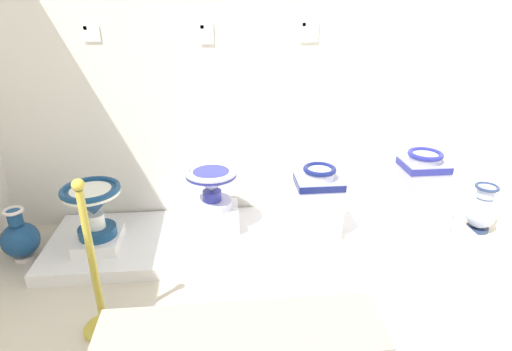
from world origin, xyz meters
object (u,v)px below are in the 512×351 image
plinth_block_slender_white (213,218)px  info_placard_first (91,33)px  antique_toilet_central_ornate (318,192)px  decorative_vase_spare (482,210)px  info_placard_third (309,31)px  plinth_block_central_ornate (316,224)px  info_placard_second (207,33)px  antique_toilet_slender_white (211,182)px  antique_toilet_tall_cobalt (93,203)px  plinth_block_rightmost (416,211)px  stanchion_post_near_left (97,286)px  antique_toilet_rightmost (422,175)px  plinth_block_tall_cobalt (99,240)px  decorative_vase_companion (20,238)px

plinth_block_slender_white → info_placard_first: 1.58m
plinth_block_slender_white → antique_toilet_central_ornate: 0.82m
info_placard_first → decorative_vase_spare: bearing=-8.0°
info_placard_third → plinth_block_central_ornate: bearing=-87.2°
plinth_block_slender_white → info_placard_second: size_ratio=2.58×
info_placard_second → antique_toilet_slender_white: bearing=-91.2°
plinth_block_slender_white → plinth_block_central_ornate: bearing=-9.3°
antique_toilet_central_ornate → decorative_vase_spare: 1.37m
plinth_block_central_ornate → antique_toilet_slender_white: bearing=170.7°
plinth_block_central_ornate → antique_toilet_tall_cobalt: bearing=-178.4°
info_placard_second → decorative_vase_spare: 2.53m
antique_toilet_slender_white → info_placard_second: 1.07m
plinth_block_rightmost → stanchion_post_near_left: bearing=-159.0°
antique_toilet_tall_cobalt → stanchion_post_near_left: bearing=-75.3°
antique_toilet_tall_cobalt → plinth_block_central_ornate: (1.59, 0.04, -0.28)m
antique_toilet_central_ornate → plinth_block_slender_white: bearing=170.7°
antique_toilet_central_ornate → info_placard_first: 1.96m
antique_toilet_rightmost → info_placard_first: info_placard_first is taller
info_placard_first → info_placard_second: (0.80, 0.00, -0.01)m
stanchion_post_near_left → plinth_block_tall_cobalt: bearing=104.7°
plinth_block_tall_cobalt → decorative_vase_spare: bearing=1.8°
antique_toilet_central_ornate → plinth_block_rightmost: size_ratio=1.01×
info_placard_first → plinth_block_central_ornate: bearing=-16.3°
plinth_block_rightmost → info_placard_third: bearing=153.4°
antique_toilet_central_ornate → info_placard_first: bearing=163.7°
decorative_vase_companion → stanchion_post_near_left: bearing=-46.2°
decorative_vase_companion → antique_toilet_tall_cobalt: bearing=-2.6°
antique_toilet_slender_white → plinth_block_central_ornate: (0.78, -0.13, -0.32)m
plinth_block_tall_cobalt → antique_toilet_slender_white: 0.90m
antique_toilet_rightmost → info_placard_second: (-1.57, 0.41, 0.99)m
plinth_block_central_ornate → info_placard_third: size_ratio=2.11×
decorative_vase_companion → stanchion_post_near_left: stanchion_post_near_left is taller
antique_toilet_central_ornate → info_placard_second: bearing=149.2°
info_placard_first → info_placard_third: bearing=0.0°
info_placard_third → plinth_block_tall_cobalt: bearing=-162.3°
antique_toilet_tall_cobalt → antique_toilet_slender_white: 0.84m
plinth_block_central_ornate → decorative_vase_spare: 1.35m
decorative_vase_spare → info_placard_third: bearing=163.4°
plinth_block_tall_cobalt → plinth_block_rightmost: 2.40m
plinth_block_tall_cobalt → antique_toilet_tall_cobalt: (-0.00, 0.00, 0.30)m
decorative_vase_companion → stanchion_post_near_left: 1.08m
antique_toilet_central_ornate → antique_toilet_slender_white: bearing=170.7°
plinth_block_central_ornate → plinth_block_slender_white: bearing=170.7°
plinth_block_tall_cobalt → antique_toilet_tall_cobalt: antique_toilet_tall_cobalt is taller
antique_toilet_central_ornate → decorative_vase_spare: (1.35, 0.05, -0.24)m
plinth_block_tall_cobalt → info_placard_third: size_ratio=2.26×
antique_toilet_central_ornate → info_placard_third: (-0.02, 0.46, 1.09)m
plinth_block_tall_cobalt → decorative_vase_companion: bearing=177.4°
antique_toilet_rightmost → info_placard_second: size_ratio=2.59×
stanchion_post_near_left → plinth_block_slender_white: bearing=56.1°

